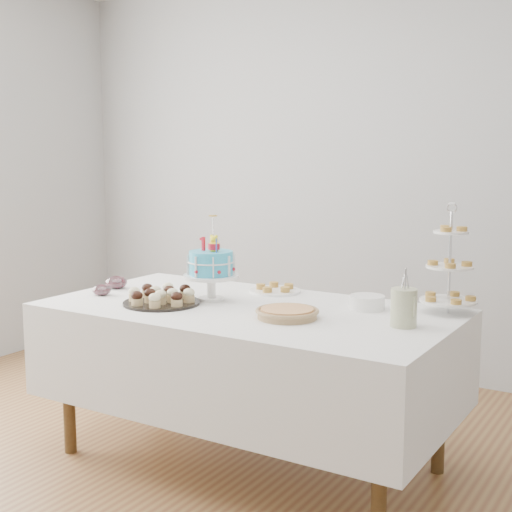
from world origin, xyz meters
The scene contains 12 objects.
floor centered at (0.00, 0.00, 0.00)m, with size 5.00×5.00×0.00m, color brown.
walls centered at (0.00, 0.00, 1.35)m, with size 5.04×4.04×2.70m.
table centered at (0.00, 0.30, 0.54)m, with size 1.92×1.02×0.77m.
birthday_cake centered at (-0.23, 0.33, 0.88)m, with size 0.27×0.27×0.42m.
cupcake_tray centered at (-0.38, 0.13, 0.81)m, with size 0.37×0.37×0.08m.
pie centered at (0.27, 0.20, 0.80)m, with size 0.28×0.28×0.04m.
tiered_stand centered at (0.84, 0.67, 0.98)m, with size 0.26×0.26×0.50m.
plate_stack centered at (0.50, 0.55, 0.80)m, with size 0.16×0.16×0.06m.
pastry_plate centered at (-0.06, 0.67, 0.79)m, with size 0.26×0.26×0.04m.
jam_bowl_a centered at (-0.78, 0.14, 0.80)m, with size 0.10×0.10×0.06m.
jam_bowl_b centered at (-0.84, 0.32, 0.80)m, with size 0.12×0.12×0.07m.
utensil_pitcher centered at (0.76, 0.32, 0.86)m, with size 0.11×0.11×0.25m.
Camera 1 is at (1.75, -2.47, 1.50)m, focal length 50.00 mm.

